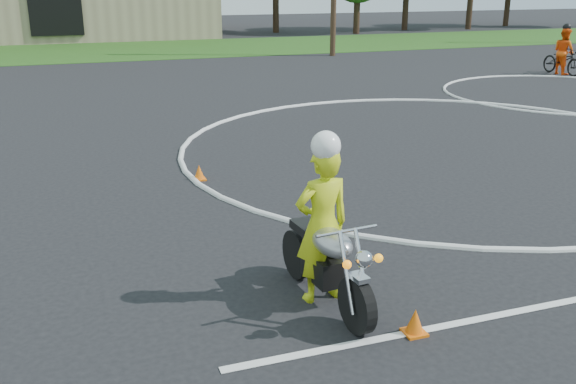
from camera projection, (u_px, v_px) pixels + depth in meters
name	position (u px, v px, depth m)	size (l,w,h in m)	color
ground	(528.00, 184.00, 12.18)	(120.00, 120.00, 0.00)	black
grass_strip	(209.00, 47.00, 36.32)	(120.00, 10.00, 0.02)	#1E4714
course_markings	(485.00, 128.00, 16.76)	(19.05, 19.05, 0.12)	silver
primary_motorcycle	(327.00, 261.00, 7.55)	(0.76, 2.16, 1.13)	black
rider_primary_grp	(322.00, 221.00, 7.53)	(0.74, 0.52, 2.11)	#C6D516
rider_second_grp	(563.00, 57.00, 25.96)	(0.74, 2.11, 2.03)	black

